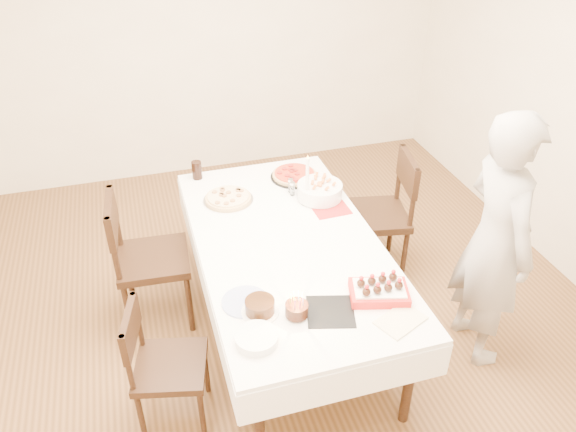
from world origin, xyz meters
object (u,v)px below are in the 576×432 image
object	(u,v)px
dining_table	(288,286)
pasta_bowl	(320,191)
person	(495,242)
pizza_pepperoni	(294,175)
birthday_cake	(297,305)
taper_candle	(307,180)
pizza_white	(228,198)
strawberry_box	(379,291)
layer_cake	(260,307)
chair_left_savory	(153,259)
chair_right_savory	(375,215)
cola_glass	(197,170)
chair_left_dessert	(171,366)

from	to	relation	value
dining_table	pasta_bowl	size ratio (longest dim) A/B	6.62
person	pasta_bowl	bearing A→B (deg)	42.46
pizza_pepperoni	birthday_cake	bearing A→B (deg)	-106.62
pasta_bowl	birthday_cake	xyz separation A→B (m)	(-0.52, -1.11, 0.02)
pizza_pepperoni	taper_candle	world-z (taller)	taper_candle
pizza_white	strawberry_box	size ratio (longest dim) A/B	1.10
pizza_white	layer_cake	distance (m)	1.18
person	taper_candle	bearing A→B (deg)	47.39
strawberry_box	layer_cake	bearing A→B (deg)	174.70
pasta_bowl	birthday_cake	world-z (taller)	birthday_cake
pizza_white	strawberry_box	distance (m)	1.38
chair_left_savory	person	world-z (taller)	person
person	taper_candle	xyz separation A→B (m)	(-0.91, 0.91, 0.08)
chair_left_savory	pasta_bowl	world-z (taller)	chair_left_savory
chair_left_savory	pizza_pepperoni	bearing A→B (deg)	-156.65
strawberry_box	pizza_pepperoni	bearing A→B (deg)	92.28
layer_cake	chair_right_savory	bearing A→B (deg)	41.75
pizza_white	birthday_cake	bearing A→B (deg)	-84.58
taper_candle	cola_glass	world-z (taller)	taper_candle
pizza_white	taper_candle	xyz separation A→B (m)	(0.53, -0.19, 0.17)
dining_table	pizza_pepperoni	distance (m)	0.92
person	birthday_cake	distance (m)	1.33
pasta_bowl	taper_candle	distance (m)	0.18
chair_right_savory	birthday_cake	bearing A→B (deg)	-120.19
cola_glass	strawberry_box	world-z (taller)	cola_glass
dining_table	pizza_white	bearing A→B (deg)	114.35
dining_table	person	bearing A→B (deg)	-23.37
pasta_bowl	strawberry_box	xyz separation A→B (m)	(-0.03, -1.09, -0.02)
cola_glass	birthday_cake	xyz separation A→B (m)	(0.28, -1.65, 0.01)
dining_table	strawberry_box	size ratio (longest dim) A/B	6.59
dining_table	cola_glass	distance (m)	1.16
chair_left_dessert	person	size ratio (longest dim) A/B	0.49
pasta_bowl	cola_glass	bearing A→B (deg)	146.10
pasta_bowl	cola_glass	world-z (taller)	cola_glass
pizza_white	cola_glass	distance (m)	0.42
chair_right_savory	person	distance (m)	1.08
pizza_pepperoni	layer_cake	xyz separation A→B (m)	(-0.62, -1.37, 0.02)
pizza_white	cola_glass	world-z (taller)	cola_glass
chair_left_savory	chair_left_dessert	distance (m)	0.91
chair_right_savory	chair_left_savory	world-z (taller)	chair_left_savory
pizza_white	pizza_pepperoni	world-z (taller)	same
dining_table	birthday_cake	world-z (taller)	birthday_cake
layer_cake	person	bearing A→B (deg)	3.06
dining_table	taper_candle	world-z (taller)	taper_candle
dining_table	pizza_white	size ratio (longest dim) A/B	5.97
dining_table	pizza_white	distance (m)	0.76
chair_right_savory	layer_cake	xyz separation A→B (m)	(-1.17, -1.04, 0.29)
pizza_pepperoni	chair_left_savory	bearing A→B (deg)	-160.29
pasta_bowl	strawberry_box	world-z (taller)	pasta_bowl
layer_cake	birthday_cake	size ratio (longest dim) A/B	1.52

